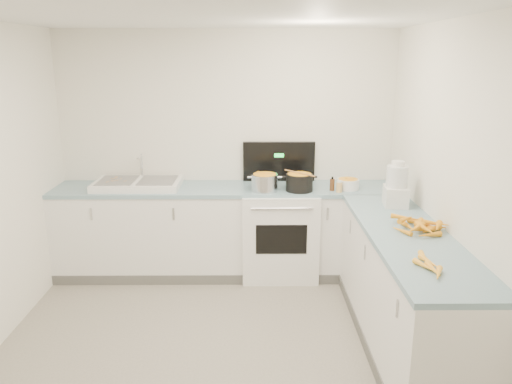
{
  "coord_description": "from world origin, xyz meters",
  "views": [
    {
      "loc": [
        0.27,
        -3.23,
        2.22
      ],
      "look_at": [
        0.3,
        1.1,
        1.05
      ],
      "focal_mm": 35.0,
      "sensor_mm": 36.0,
      "label": 1
    }
  ],
  "objects_px": {
    "steel_pot": "(265,184)",
    "spice_jar": "(339,187)",
    "stove": "(280,230)",
    "mixing_bowl": "(348,184)",
    "food_processor": "(396,187)",
    "sink": "(138,184)",
    "extract_bottle": "(332,185)",
    "black_pot": "(299,183)"
  },
  "relations": [
    {
      "from": "steel_pot",
      "to": "spice_jar",
      "type": "height_order",
      "value": "steel_pot"
    },
    {
      "from": "stove",
      "to": "mixing_bowl",
      "type": "distance_m",
      "value": 0.85
    },
    {
      "from": "stove",
      "to": "steel_pot",
      "type": "xyz_separation_m",
      "value": [
        -0.16,
        -0.14,
        0.54
      ]
    },
    {
      "from": "stove",
      "to": "food_processor",
      "type": "bearing_deg",
      "value": -33.59
    },
    {
      "from": "sink",
      "to": "steel_pot",
      "type": "xyz_separation_m",
      "value": [
        1.29,
        -0.15,
        0.04
      ]
    },
    {
      "from": "spice_jar",
      "to": "food_processor",
      "type": "bearing_deg",
      "value": -48.06
    },
    {
      "from": "food_processor",
      "to": "extract_bottle",
      "type": "bearing_deg",
      "value": 132.49
    },
    {
      "from": "mixing_bowl",
      "to": "sink",
      "type": "bearing_deg",
      "value": 177.65
    },
    {
      "from": "sink",
      "to": "mixing_bowl",
      "type": "bearing_deg",
      "value": -2.35
    },
    {
      "from": "sink",
      "to": "mixing_bowl",
      "type": "xyz_separation_m",
      "value": [
        2.13,
        -0.09,
        0.01
      ]
    },
    {
      "from": "steel_pot",
      "to": "food_processor",
      "type": "xyz_separation_m",
      "value": [
        1.15,
        -0.52,
        0.1
      ]
    },
    {
      "from": "steel_pot",
      "to": "extract_bottle",
      "type": "relative_size",
      "value": 2.21
    },
    {
      "from": "mixing_bowl",
      "to": "food_processor",
      "type": "bearing_deg",
      "value": -61.82
    },
    {
      "from": "steel_pot",
      "to": "black_pot",
      "type": "distance_m",
      "value": 0.34
    },
    {
      "from": "steel_pot",
      "to": "sink",
      "type": "bearing_deg",
      "value": 173.29
    },
    {
      "from": "sink",
      "to": "food_processor",
      "type": "height_order",
      "value": "food_processor"
    },
    {
      "from": "spice_jar",
      "to": "black_pot",
      "type": "bearing_deg",
      "value": 172.17
    },
    {
      "from": "black_pot",
      "to": "steel_pot",
      "type": "bearing_deg",
      "value": 179.97
    },
    {
      "from": "sink",
      "to": "extract_bottle",
      "type": "bearing_deg",
      "value": -4.31
    },
    {
      "from": "extract_bottle",
      "to": "spice_jar",
      "type": "xyz_separation_m",
      "value": [
        0.06,
        -0.06,
        -0.01
      ]
    },
    {
      "from": "sink",
      "to": "spice_jar",
      "type": "bearing_deg",
      "value": -5.8
    },
    {
      "from": "food_processor",
      "to": "black_pot",
      "type": "bearing_deg",
      "value": 147.16
    },
    {
      "from": "stove",
      "to": "black_pot",
      "type": "distance_m",
      "value": 0.59
    },
    {
      "from": "extract_bottle",
      "to": "food_processor",
      "type": "height_order",
      "value": "food_processor"
    },
    {
      "from": "extract_bottle",
      "to": "food_processor",
      "type": "relative_size",
      "value": 0.29
    },
    {
      "from": "black_pot",
      "to": "sink",
      "type": "bearing_deg",
      "value": 174.68
    },
    {
      "from": "black_pot",
      "to": "mixing_bowl",
      "type": "relative_size",
      "value": 1.19
    },
    {
      "from": "steel_pot",
      "to": "food_processor",
      "type": "height_order",
      "value": "food_processor"
    },
    {
      "from": "steel_pot",
      "to": "black_pot",
      "type": "bearing_deg",
      "value": -0.03
    },
    {
      "from": "sink",
      "to": "black_pot",
      "type": "xyz_separation_m",
      "value": [
        1.63,
        -0.15,
        0.04
      ]
    },
    {
      "from": "steel_pot",
      "to": "food_processor",
      "type": "distance_m",
      "value": 1.27
    },
    {
      "from": "steel_pot",
      "to": "food_processor",
      "type": "relative_size",
      "value": 0.64
    },
    {
      "from": "steel_pot",
      "to": "mixing_bowl",
      "type": "xyz_separation_m",
      "value": [
        0.84,
        0.06,
        -0.02
      ]
    },
    {
      "from": "steel_pot",
      "to": "spice_jar",
      "type": "relative_size",
      "value": 2.58
    },
    {
      "from": "black_pot",
      "to": "food_processor",
      "type": "xyz_separation_m",
      "value": [
        0.81,
        -0.52,
        0.1
      ]
    },
    {
      "from": "steel_pot",
      "to": "black_pot",
      "type": "relative_size",
      "value": 0.97
    },
    {
      "from": "mixing_bowl",
      "to": "extract_bottle",
      "type": "distance_m",
      "value": 0.18
    },
    {
      "from": "sink",
      "to": "black_pot",
      "type": "height_order",
      "value": "sink"
    },
    {
      "from": "food_processor",
      "to": "steel_pot",
      "type": "bearing_deg",
      "value": 155.61
    },
    {
      "from": "stove",
      "to": "spice_jar",
      "type": "relative_size",
      "value": 13.61
    },
    {
      "from": "mixing_bowl",
      "to": "stove",
      "type": "bearing_deg",
      "value": 173.97
    },
    {
      "from": "steel_pot",
      "to": "mixing_bowl",
      "type": "bearing_deg",
      "value": 4.41
    }
  ]
}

